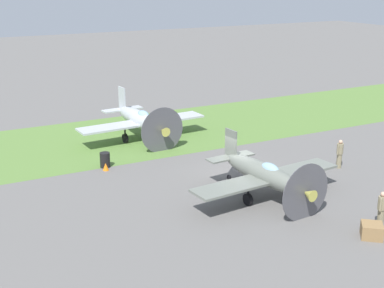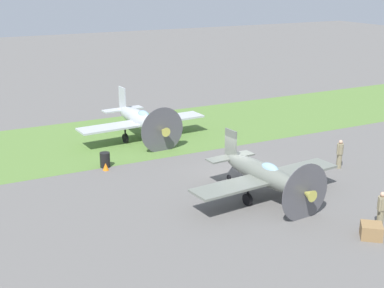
% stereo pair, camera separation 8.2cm
% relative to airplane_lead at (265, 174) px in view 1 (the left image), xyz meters
% --- Properties ---
extents(ground_plane, '(160.00, 160.00, 0.00)m').
position_rel_airplane_lead_xyz_m(ground_plane, '(-0.32, -3.05, -1.28)').
color(ground_plane, '#605E5B').
extents(grass_verge, '(120.00, 11.00, 0.01)m').
position_rel_airplane_lead_xyz_m(grass_verge, '(-0.32, -13.54, -1.28)').
color(grass_verge, '#567A38').
rests_on(grass_verge, ground).
extents(airplane_lead, '(8.62, 6.83, 3.06)m').
position_rel_airplane_lead_xyz_m(airplane_lead, '(0.00, 0.00, 0.00)').
color(airplane_lead, slate).
rests_on(airplane_lead, ground).
extents(airplane_wingman, '(9.16, 7.24, 3.26)m').
position_rel_airplane_lead_xyz_m(airplane_wingman, '(1.60, -12.53, 0.08)').
color(airplane_wingman, '#B2B7BC').
rests_on(airplane_wingman, ground).
extents(ground_crew_chief, '(0.60, 0.38, 1.73)m').
position_rel_airplane_lead_xyz_m(ground_crew_chief, '(-6.50, -1.62, -0.37)').
color(ground_crew_chief, '#847A5B').
rests_on(ground_crew_chief, ground).
extents(ground_crew_mechanic, '(0.57, 0.38, 1.73)m').
position_rel_airplane_lead_xyz_m(ground_crew_mechanic, '(-2.71, 5.26, -0.37)').
color(ground_crew_mechanic, '#847A5B').
rests_on(ground_crew_mechanic, ground).
extents(fuel_drum, '(0.60, 0.60, 0.90)m').
position_rel_airplane_lead_xyz_m(fuel_drum, '(5.74, -8.15, -0.83)').
color(fuel_drum, black).
rests_on(fuel_drum, ground).
extents(supply_crate, '(1.27, 1.27, 0.64)m').
position_rel_airplane_lead_xyz_m(supply_crate, '(-1.62, 5.82, -0.96)').
color(supply_crate, olive).
rests_on(supply_crate, ground).
extents(runway_marker_cone, '(0.36, 0.36, 0.44)m').
position_rel_airplane_lead_xyz_m(runway_marker_cone, '(5.88, -7.61, -1.06)').
color(runway_marker_cone, orange).
rests_on(runway_marker_cone, ground).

